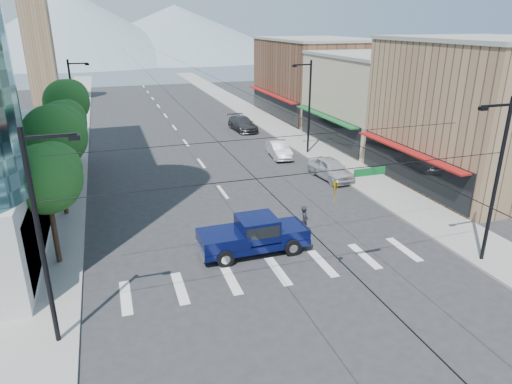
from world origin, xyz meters
The scene contains 21 objects.
ground centered at (0.00, 0.00, 0.00)m, with size 160.00×160.00×0.00m, color #28282B.
sidewalk_left centered at (-12.00, 40.00, 0.07)m, with size 4.00×120.00×0.15m, color gray.
sidewalk_right centered at (12.00, 40.00, 0.07)m, with size 4.00×120.00×0.15m, color gray.
shop_near centered at (20.00, 10.00, 5.50)m, with size 12.00×14.00×11.00m, color #8C6B4C.
shop_mid centered at (20.00, 24.00, 4.50)m, with size 12.00×14.00×9.00m, color tan.
shop_far centered at (20.00, 40.00, 5.00)m, with size 12.00×18.00×10.00m, color brown.
clock_tower centered at (-16.50, 62.00, 10.64)m, with size 4.80×4.80×20.40m.
mountain_left centered at (-15.00, 150.00, 11.00)m, with size 80.00×80.00×22.00m, color gray.
mountain_right centered at (20.00, 160.00, 9.00)m, with size 90.00×90.00×18.00m, color gray.
tree_near centered at (-11.07, 6.10, 4.99)m, with size 3.65×3.64×6.71m.
tree_midnear centered at (-11.07, 13.10, 5.59)m, with size 4.09×4.09×7.52m.
tree_midfar centered at (-11.07, 20.10, 4.99)m, with size 3.65×3.64×6.71m.
tree_far centered at (-11.07, 27.10, 5.59)m, with size 4.09×4.09×7.52m.
signal_rig centered at (0.19, -1.00, 4.64)m, with size 21.80×0.20×9.00m.
lamp_pole_nw centered at (-10.67, 30.00, 4.94)m, with size 2.00×0.25×9.00m.
lamp_pole_ne centered at (10.67, 22.00, 4.94)m, with size 2.00×0.25×9.00m.
pickup_truck centered at (-0.80, 3.96, 1.11)m, with size 6.32×2.52×2.13m.
pedestrian centered at (2.84, 5.00, 0.98)m, with size 0.71×0.47×1.96m, color black.
parked_car_near centered at (9.40, 14.31, 0.86)m, with size 2.03×5.04×1.72m, color silver.
parked_car_mid centered at (7.60, 21.68, 0.77)m, with size 1.63×4.67×1.54m, color silver.
parked_car_far centered at (7.60, 33.82, 0.82)m, with size 2.30×5.66×1.64m, color #343437.
Camera 1 is at (-7.96, -18.13, 12.38)m, focal length 32.00 mm.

